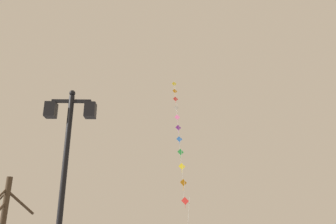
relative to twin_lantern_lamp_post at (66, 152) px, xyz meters
name	(u,v)px	position (x,y,z in m)	size (l,w,h in m)	color
twin_lantern_lamp_post	(66,152)	(0.00, 0.00, 0.00)	(1.31, 0.28, 5.31)	black
kite_train	(179,136)	(3.75, 15.42, 4.56)	(0.59, 12.14, 14.99)	brown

